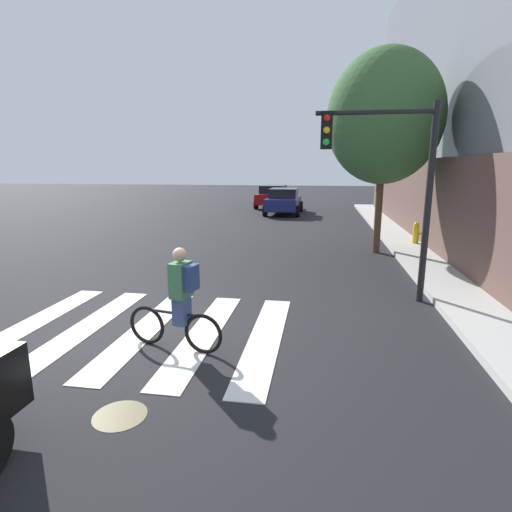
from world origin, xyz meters
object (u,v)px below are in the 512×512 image
(sedan_mid, at_px, (284,201))
(sedan_far, at_px, (273,196))
(traffic_light_near, at_px, (390,169))
(fire_hydrant, at_px, (416,233))
(street_tree_near, at_px, (384,118))
(cyclist, at_px, (180,300))
(manhole_cover, at_px, (120,415))

(sedan_mid, height_order, sedan_far, sedan_far)
(traffic_light_near, relative_size, fire_hydrant, 5.38)
(sedan_mid, height_order, fire_hydrant, sedan_mid)
(sedan_mid, bearing_deg, street_tree_near, -69.25)
(fire_hydrant, bearing_deg, traffic_light_near, -107.94)
(traffic_light_near, bearing_deg, street_tree_near, 84.16)
(sedan_far, height_order, street_tree_near, street_tree_near)
(sedan_far, relative_size, traffic_light_near, 1.14)
(cyclist, distance_m, street_tree_near, 10.02)
(sedan_mid, distance_m, fire_hydrant, 11.64)
(traffic_light_near, bearing_deg, sedan_far, 103.35)
(cyclist, height_order, street_tree_near, street_tree_near)
(manhole_cover, height_order, street_tree_near, street_tree_near)
(sedan_mid, bearing_deg, traffic_light_near, -77.25)
(cyclist, relative_size, traffic_light_near, 0.40)
(traffic_light_near, relative_size, street_tree_near, 0.63)
(sedan_far, xyz_separation_m, traffic_light_near, (4.90, -20.64, 2.03))
(sedan_mid, height_order, street_tree_near, street_tree_near)
(manhole_cover, height_order, sedan_mid, sedan_mid)
(manhole_cover, bearing_deg, sedan_mid, 90.20)
(cyclist, xyz_separation_m, fire_hydrant, (5.64, 9.64, -0.31))
(sedan_far, distance_m, cyclist, 23.84)
(sedan_mid, bearing_deg, manhole_cover, -89.80)
(sedan_far, xyz_separation_m, cyclist, (1.36, -23.80, 0.01))
(street_tree_near, bearing_deg, sedan_mid, 110.75)
(sedan_mid, distance_m, traffic_light_near, 17.07)
(cyclist, xyz_separation_m, traffic_light_near, (3.54, 3.16, 2.02))
(sedan_far, height_order, traffic_light_near, traffic_light_near)
(cyclist, distance_m, fire_hydrant, 11.17)
(manhole_cover, height_order, traffic_light_near, traffic_light_near)
(sedan_far, bearing_deg, street_tree_near, -70.55)
(sedan_far, height_order, cyclist, cyclist)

